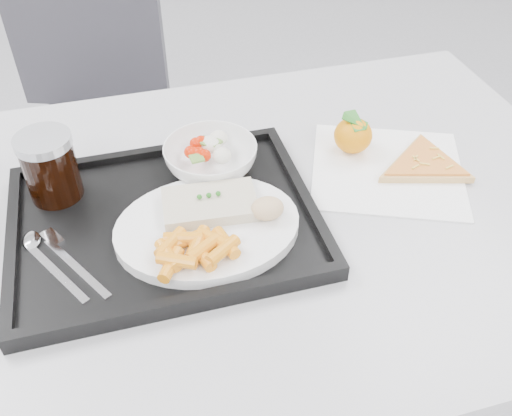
# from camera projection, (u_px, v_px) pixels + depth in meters

# --- Properties ---
(table) EXTENTS (1.20, 0.80, 0.75)m
(table) POSITION_uv_depth(u_px,v_px,m) (236.00, 240.00, 0.94)
(table) COLOR #ABABAE
(table) RESTS_ON ground
(chair) EXTENTS (0.54, 0.55, 0.93)m
(chair) POSITION_uv_depth(u_px,v_px,m) (98.00, 102.00, 1.53)
(chair) COLOR #323138
(chair) RESTS_ON ground
(tray) EXTENTS (0.45, 0.35, 0.03)m
(tray) POSITION_uv_depth(u_px,v_px,m) (165.00, 222.00, 0.86)
(tray) COLOR black
(tray) RESTS_ON table
(dinner_plate) EXTENTS (0.27, 0.27, 0.02)m
(dinner_plate) POSITION_uv_depth(u_px,v_px,m) (208.00, 228.00, 0.83)
(dinner_plate) COLOR white
(dinner_plate) RESTS_ON tray
(fish_fillet) EXTENTS (0.14, 0.09, 0.03)m
(fish_fillet) POSITION_uv_depth(u_px,v_px,m) (210.00, 204.00, 0.84)
(fish_fillet) COLOR beige
(fish_fillet) RESTS_ON dinner_plate
(bread_roll) EXTENTS (0.05, 0.05, 0.03)m
(bread_roll) POSITION_uv_depth(u_px,v_px,m) (267.00, 208.00, 0.82)
(bread_roll) COLOR #D9C47F
(bread_roll) RESTS_ON dinner_plate
(salad_bowl) EXTENTS (0.15, 0.15, 0.05)m
(salad_bowl) POSITION_uv_depth(u_px,v_px,m) (211.00, 158.00, 0.93)
(salad_bowl) COLOR white
(salad_bowl) RESTS_ON tray
(cola_glass) EXTENTS (0.08, 0.08, 0.11)m
(cola_glass) POSITION_uv_depth(u_px,v_px,m) (50.00, 166.00, 0.86)
(cola_glass) COLOR black
(cola_glass) RESTS_ON tray
(cutlery) EXTENTS (0.12, 0.16, 0.01)m
(cutlery) POSITION_uv_depth(u_px,v_px,m) (53.00, 257.00, 0.79)
(cutlery) COLOR silver
(cutlery) RESTS_ON tray
(napkin) EXTENTS (0.32, 0.32, 0.00)m
(napkin) POSITION_uv_depth(u_px,v_px,m) (387.00, 169.00, 0.97)
(napkin) COLOR white
(napkin) RESTS_ON table
(tangerine) EXTENTS (0.09, 0.09, 0.07)m
(tangerine) POSITION_uv_depth(u_px,v_px,m) (353.00, 135.00, 0.98)
(tangerine) COLOR #FC5204
(tangerine) RESTS_ON napkin
(pizza_slice) EXTENTS (0.22, 0.22, 0.02)m
(pizza_slice) POSITION_uv_depth(u_px,v_px,m) (424.00, 164.00, 0.96)
(pizza_slice) COLOR tan
(pizza_slice) RESTS_ON napkin
(carrot_pile) EXTENTS (0.12, 0.09, 0.03)m
(carrot_pile) POSITION_uv_depth(u_px,v_px,m) (194.00, 248.00, 0.77)
(carrot_pile) COLOR orange
(carrot_pile) RESTS_ON dinner_plate
(salad_contents) EXTENTS (0.08, 0.08, 0.02)m
(salad_contents) POSITION_uv_depth(u_px,v_px,m) (209.00, 147.00, 0.93)
(salad_contents) COLOR red
(salad_contents) RESTS_ON salad_bowl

